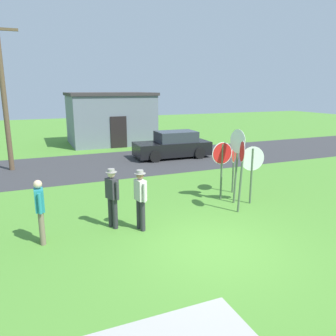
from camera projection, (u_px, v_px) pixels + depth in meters
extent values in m
plane|color=#518E33|center=(215.00, 248.00, 8.35)|extent=(80.00, 80.00, 0.00)
cube|color=#38383A|center=(114.00, 164.00, 17.68)|extent=(60.00, 6.40, 0.01)
cube|color=slate|center=(111.00, 120.00, 23.98)|extent=(5.71, 4.34, 3.42)
cube|color=#383333|center=(110.00, 94.00, 23.55)|extent=(5.91, 4.54, 0.20)
cube|color=black|center=(119.00, 132.00, 22.17)|extent=(1.10, 0.08, 2.10)
cylinder|color=brown|center=(4.00, 96.00, 15.53)|extent=(0.24, 0.24, 7.10)
cube|color=black|center=(172.00, 148.00, 19.18)|extent=(4.36, 1.95, 0.76)
cube|color=#2D333D|center=(176.00, 136.00, 19.10)|extent=(2.29, 1.61, 0.60)
cylinder|color=black|center=(155.00, 156.00, 17.94)|extent=(0.65, 0.24, 0.64)
cylinder|color=black|center=(145.00, 151.00, 19.58)|extent=(0.65, 0.24, 0.64)
cylinder|color=black|center=(200.00, 153.00, 18.87)|extent=(0.65, 0.24, 0.64)
cylinder|color=black|center=(187.00, 148.00, 20.51)|extent=(0.65, 0.24, 0.64)
cylinder|color=#51664C|center=(221.00, 172.00, 11.84)|extent=(0.07, 0.07, 2.01)
cylinder|color=white|center=(222.00, 153.00, 11.69)|extent=(0.80, 0.03, 0.79)
cylinder|color=red|center=(222.00, 153.00, 11.68)|extent=(0.74, 0.03, 0.74)
cylinder|color=#51664C|center=(233.00, 168.00, 12.60)|extent=(0.10, 0.10, 1.89)
cylinder|color=white|center=(234.00, 152.00, 12.46)|extent=(0.58, 0.55, 0.78)
cylinder|color=red|center=(234.00, 153.00, 12.46)|extent=(0.54, 0.51, 0.72)
cylinder|color=#51664C|center=(251.00, 176.00, 11.39)|extent=(0.08, 0.08, 1.94)
cylinder|color=white|center=(252.00, 159.00, 11.24)|extent=(0.82, 0.19, 0.84)
cylinder|color=red|center=(252.00, 159.00, 11.25)|extent=(0.76, 0.18, 0.77)
cylinder|color=#51664C|center=(236.00, 168.00, 11.39)|extent=(0.16, 0.08, 2.51)
cylinder|color=white|center=(238.00, 141.00, 11.18)|extent=(0.08, 0.81, 0.81)
cylinder|color=red|center=(238.00, 141.00, 11.18)|extent=(0.08, 0.75, 0.75)
cylinder|color=#51664C|center=(241.00, 178.00, 10.52)|extent=(0.17, 0.13, 2.28)
cylinder|color=white|center=(242.00, 152.00, 10.32)|extent=(0.31, 0.64, 0.68)
cylinder|color=red|center=(242.00, 152.00, 10.32)|extent=(0.29, 0.59, 0.63)
cylinder|color=#2D2D33|center=(111.00, 212.00, 9.57)|extent=(0.14, 0.14, 0.88)
cylinder|color=#2D2D33|center=(115.00, 214.00, 9.42)|extent=(0.14, 0.14, 0.88)
cube|color=#333338|center=(112.00, 188.00, 9.33)|extent=(0.34, 0.42, 0.58)
cylinder|color=#333338|center=(107.00, 187.00, 9.49)|extent=(0.09, 0.09, 0.52)
cylinder|color=#333338|center=(117.00, 191.00, 9.17)|extent=(0.09, 0.09, 0.52)
sphere|color=beige|center=(111.00, 174.00, 9.23)|extent=(0.21, 0.21, 0.21)
cylinder|color=gray|center=(111.00, 172.00, 9.22)|extent=(0.32, 0.32, 0.02)
cylinder|color=gray|center=(111.00, 170.00, 9.20)|extent=(0.19, 0.19, 0.09)
cylinder|color=#7A6B56|center=(42.00, 225.00, 8.63)|extent=(0.14, 0.14, 0.88)
cylinder|color=#7A6B56|center=(42.00, 229.00, 8.43)|extent=(0.14, 0.14, 0.88)
cube|color=teal|center=(39.00, 200.00, 8.36)|extent=(0.22, 0.36, 0.58)
cylinder|color=teal|center=(39.00, 198.00, 8.58)|extent=(0.09, 0.09, 0.52)
cylinder|color=teal|center=(40.00, 204.00, 8.15)|extent=(0.09, 0.09, 0.52)
sphere|color=beige|center=(38.00, 184.00, 8.26)|extent=(0.21, 0.21, 0.21)
cylinder|color=#2D2D33|center=(139.00, 214.00, 9.45)|extent=(0.14, 0.14, 0.88)
cylinder|color=#2D2D33|center=(143.00, 216.00, 9.27)|extent=(0.14, 0.14, 0.88)
cube|color=beige|center=(140.00, 190.00, 9.19)|extent=(0.28, 0.39, 0.58)
cylinder|color=beige|center=(136.00, 189.00, 9.39)|extent=(0.09, 0.09, 0.52)
cylinder|color=beige|center=(145.00, 193.00, 9.00)|extent=(0.09, 0.09, 0.52)
sphere|color=#9E7051|center=(140.00, 175.00, 9.09)|extent=(0.21, 0.21, 0.21)
cylinder|color=gray|center=(140.00, 173.00, 9.08)|extent=(0.31, 0.31, 0.02)
cylinder|color=gray|center=(140.00, 172.00, 9.06)|extent=(0.19, 0.19, 0.09)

